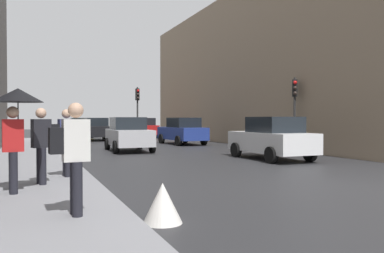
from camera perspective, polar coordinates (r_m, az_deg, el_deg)
ground_plane at (r=10.68m, az=19.25°, el=-7.98°), size 120.00×120.00×0.00m
sidewalk_kerb at (r=13.95m, az=-22.04°, el=-5.54°), size 2.91×40.00×0.16m
building_facade_right at (r=30.96m, az=14.49°, el=7.41°), size 12.00×28.20×10.18m
traffic_light_far_median at (r=28.55m, az=-7.88°, el=3.20°), size 0.24×0.43×3.95m
traffic_light_mid_street at (r=20.22m, az=14.63°, el=3.60°), size 0.37×0.44×3.72m
car_silver_hatchback at (r=20.77m, az=-9.17°, el=-1.11°), size 2.13×4.26×1.76m
car_white_compact at (r=16.60m, az=11.47°, el=-1.67°), size 2.02×4.20×1.76m
car_blue_van at (r=25.93m, az=-1.40°, el=-0.65°), size 2.28×4.33×1.76m
car_yellow_taxi at (r=37.23m, az=-15.84°, el=-0.16°), size 2.15×4.27×1.76m
car_red_sedan at (r=35.31m, az=-7.05°, el=-0.19°), size 2.08×4.23×1.76m
car_dark_suv at (r=31.79m, az=-13.69°, el=-0.36°), size 2.15×4.27×1.76m
pedestrian_with_umbrella at (r=8.78m, az=-24.05°, el=2.09°), size 1.00×1.00×2.14m
pedestrian_with_black_backpack at (r=6.44m, az=-16.82°, el=-3.50°), size 0.62×0.36×1.77m
pedestrian_with_grey_backpack at (r=10.85m, az=-17.92°, el=-1.65°), size 0.64×0.39×1.77m
pedestrian_in_dark_coat at (r=9.77m, az=-20.97°, el=-2.16°), size 0.46×0.36×1.77m
warning_sign_triangle at (r=6.46m, az=-4.27°, el=-10.96°), size 0.64×0.64×0.65m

